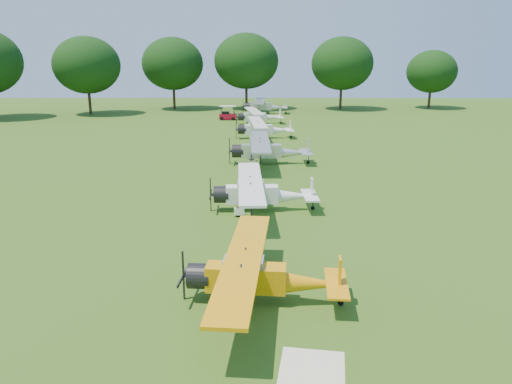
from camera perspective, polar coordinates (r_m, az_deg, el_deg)
ground at (r=32.96m, az=0.51°, el=-0.76°), size 160.00×160.00×0.00m
tree_belt at (r=32.07m, az=7.11°, el=13.24°), size 137.36×130.27×14.52m
aircraft_2 at (r=19.11m, az=0.28°, el=-9.37°), size 6.36×10.13×1.99m
aircraft_3 at (r=30.15m, az=0.47°, el=0.07°), size 6.57×10.44×2.06m
aircraft_4 at (r=43.34m, az=1.33°, el=4.96°), size 7.22×11.46×2.27m
aircraft_5 at (r=56.98m, az=0.76°, el=7.36°), size 6.62×10.55×2.07m
aircraft_6 at (r=69.16m, az=0.24°, el=8.76°), size 6.50×10.30×2.02m
aircraft_7 at (r=81.69m, az=0.88°, el=9.89°), size 7.33×11.66×2.30m
golf_cart at (r=73.86m, az=-3.28°, el=8.77°), size 2.47×1.61×2.04m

